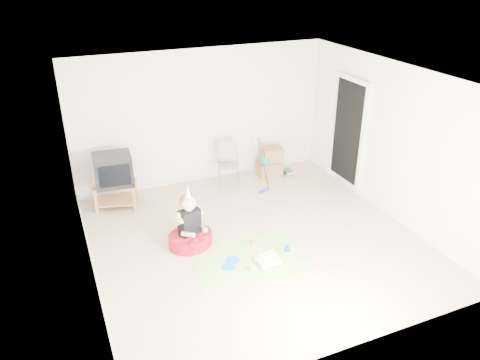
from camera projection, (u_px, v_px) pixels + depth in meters
name	position (u px, v px, depth m)	size (l,w,h in m)	color
ground	(256.00, 239.00, 7.48)	(5.00, 5.00, 0.00)	#C3A98C
doorway_recess	(348.00, 134.00, 8.90)	(0.02, 0.90, 2.05)	black
tv_stand	(116.00, 193.00, 8.35)	(0.82, 0.63, 0.45)	#AC7C4D
crt_tv	(113.00, 170.00, 8.15)	(0.64, 0.53, 0.56)	black
folding_chair	(228.00, 165.00, 9.04)	(0.50, 0.49, 0.90)	gray
cardboard_boxes	(270.00, 162.00, 9.54)	(0.52, 0.41, 0.60)	#8F6145
floor_mop	(264.00, 179.00, 8.88)	(0.27, 0.33, 1.02)	blue
book_pile	(288.00, 172.00, 9.69)	(0.25, 0.29, 0.11)	#226747
seated_woman	(190.00, 232.00, 7.25)	(0.90, 0.90, 1.03)	maroon
party_mat	(248.00, 258.00, 7.02)	(1.63, 1.18, 0.01)	#FF3599
birthday_cake	(268.00, 261.00, 6.88)	(0.35, 0.29, 0.15)	white
blue_plate_near	(232.00, 260.00, 6.96)	(0.20, 0.20, 0.01)	blue
blue_plate_far	(228.00, 267.00, 6.80)	(0.19, 0.19, 0.01)	blue
orange_cup_near	(253.00, 242.00, 7.33)	(0.07, 0.07, 0.08)	orange
orange_cup_far	(251.00, 268.00, 6.73)	(0.07, 0.07, 0.08)	orange
blue_party_hat	(288.00, 247.00, 7.15)	(0.10, 0.10, 0.15)	#1A45B7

